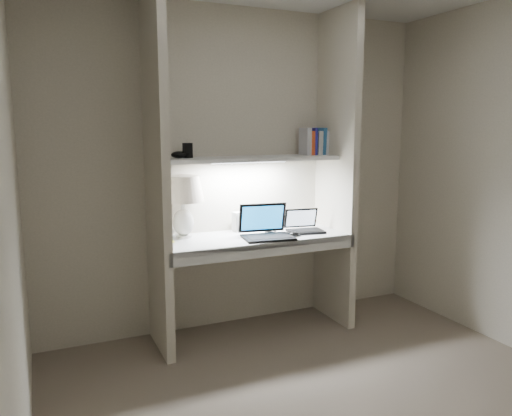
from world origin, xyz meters
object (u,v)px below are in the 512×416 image
laptop_netbook (304,226)px  speaker (240,222)px  book_row (314,142)px  table_lamp (183,196)px  laptop_main (266,230)px

laptop_netbook → speaker: (-0.46, 0.21, 0.04)m
speaker → book_row: 0.89m
book_row → table_lamp: bearing=179.6°
speaker → laptop_main: bearing=-79.4°
book_row → laptop_main: bearing=-157.1°
laptop_main → laptop_netbook: (0.36, 0.06, -0.01)m
laptop_main → speaker: 0.30m
laptop_main → laptop_netbook: 0.37m
laptop_netbook → speaker: 0.51m
laptop_netbook → speaker: size_ratio=1.95×
speaker → book_row: size_ratio=0.71×
laptop_netbook → book_row: bearing=51.9°
speaker → book_row: (0.63, -0.05, 0.62)m
table_lamp → laptop_netbook: 0.99m
table_lamp → speaker: size_ratio=3.00×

